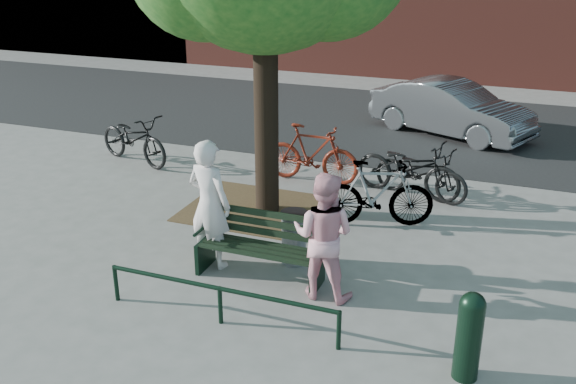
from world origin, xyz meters
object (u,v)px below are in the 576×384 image
at_px(park_bench, 261,244).
at_px(bicycle_c, 408,168).
at_px(person_right, 323,236).
at_px(bollard, 469,333).
at_px(litter_bin, 294,237).
at_px(parked_car, 451,109).
at_px(person_left, 210,204).

height_order(park_bench, bicycle_c, bicycle_c).
bearing_deg(person_right, bollard, 151.93).
relative_size(park_bench, bollard, 1.69).
relative_size(bollard, bicycle_c, 0.52).
bearing_deg(bollard, bicycle_c, 107.83).
relative_size(person_right, litter_bin, 2.15).
bearing_deg(bollard, litter_bin, 145.67).
bearing_deg(bollard, parked_car, 98.80).
height_order(park_bench, bollard, bollard).
xyz_separation_m(park_bench, bollard, (2.91, -1.27, 0.07)).
xyz_separation_m(person_right, parked_car, (0.54, 8.14, -0.22)).
bearing_deg(parked_car, person_right, -160.35).
height_order(bollard, parked_car, parked_car).
height_order(park_bench, parked_car, parked_car).
relative_size(park_bench, parked_car, 0.45).
xyz_separation_m(person_left, parked_car, (2.29, 7.89, -0.30)).
distance_m(park_bench, bicycle_c, 3.96).
relative_size(person_left, litter_bin, 2.35).
height_order(person_left, litter_bin, person_left).
height_order(litter_bin, bicycle_c, bicycle_c).
relative_size(person_left, person_right, 1.09).
xyz_separation_m(person_left, bollard, (3.72, -1.33, -0.38)).
height_order(person_left, bicycle_c, person_left).
bearing_deg(parked_car, litter_bin, -165.76).
xyz_separation_m(park_bench, bicycle_c, (1.30, 3.74, 0.05)).
distance_m(park_bench, bollard, 3.18).
xyz_separation_m(park_bench, person_left, (-0.81, 0.06, 0.46)).
bearing_deg(bicycle_c, bollard, -149.94).
xyz_separation_m(litter_bin, parked_car, (1.20, 7.43, 0.23)).
height_order(person_right, litter_bin, person_right).
bearing_deg(bollard, park_bench, 156.38).
bearing_deg(person_left, litter_bin, -145.00).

